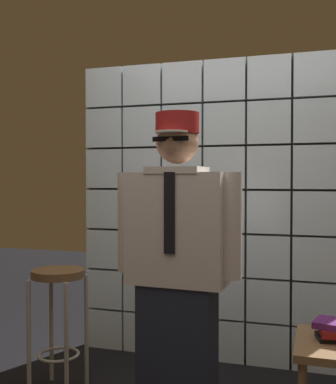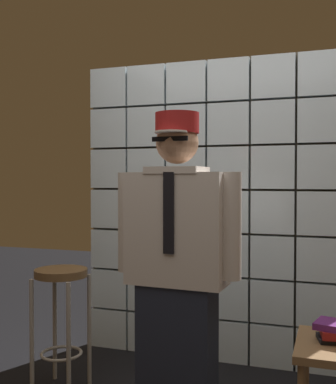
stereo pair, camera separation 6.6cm
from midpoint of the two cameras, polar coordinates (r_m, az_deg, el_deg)
name	(u,v)px [view 2 (the right image)]	position (r m, az deg, el deg)	size (l,w,h in m)	color
glass_block_wall	(229,211)	(3.62, 7.77, -2.28)	(2.30, 0.10, 2.30)	silver
standing_person	(177,271)	(2.52, 1.84, -9.35)	(0.68, 0.30, 1.71)	#1E2333
bar_stool	(61,300)	(3.24, -12.03, -12.46)	(0.34, 0.34, 0.79)	brown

